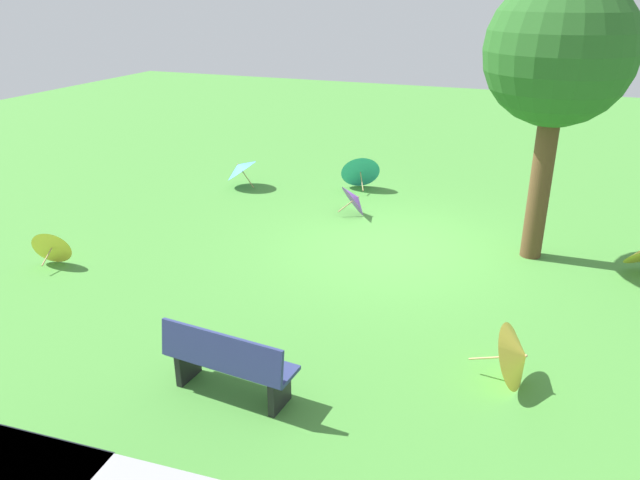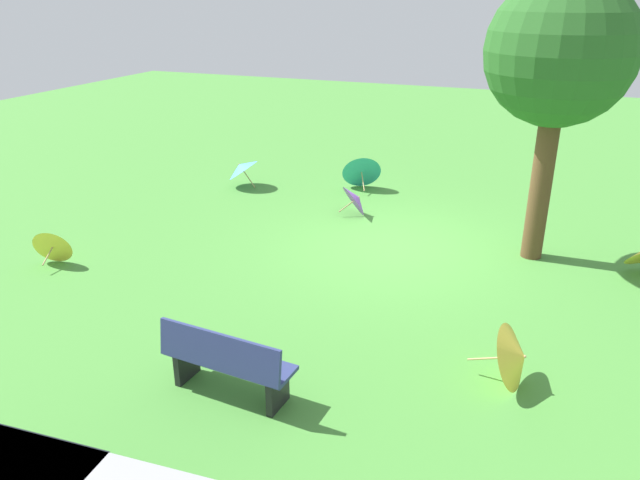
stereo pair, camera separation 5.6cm
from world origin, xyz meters
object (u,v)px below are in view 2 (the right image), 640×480
at_px(parasol_purple_2, 356,199).
at_px(parasol_yellow_1, 54,245).
at_px(shade_tree, 560,55).
at_px(parasol_blue_0, 241,168).
at_px(park_bench, 226,362).
at_px(parasol_yellow_2, 517,357).
at_px(parasol_teal_0, 361,169).

xyz_separation_m(parasol_purple_2, parasol_yellow_1, (4.09, 4.24, -0.01)).
height_order(shade_tree, parasol_blue_0, shade_tree).
xyz_separation_m(shade_tree, parasol_purple_2, (3.60, -0.87, -3.13)).
height_order(park_bench, parasol_yellow_2, park_bench).
distance_m(parasol_purple_2, parasol_yellow_2, 6.19).
height_order(parasol_purple_2, parasol_teal_0, parasol_teal_0).
bearing_deg(parasol_yellow_1, park_bench, 155.01).
distance_m(parasol_blue_0, parasol_purple_2, 3.30).
bearing_deg(parasol_blue_0, parasol_purple_2, 165.05).
relative_size(shade_tree, parasol_yellow_1, 6.21).
height_order(parasol_yellow_1, parasol_yellow_2, parasol_yellow_2).
xyz_separation_m(parasol_blue_0, parasol_purple_2, (-3.19, 0.85, -0.13)).
bearing_deg(parasol_yellow_2, park_bench, 24.60).
xyz_separation_m(shade_tree, parasol_yellow_2, (-0.07, 4.12, -3.06)).
bearing_deg(parasol_yellow_2, parasol_teal_0, -58.61).
distance_m(parasol_purple_2, parasol_yellow_1, 5.89).
bearing_deg(parasol_yellow_2, shade_tree, -88.96).
height_order(shade_tree, parasol_yellow_2, shade_tree).
bearing_deg(parasol_yellow_1, parasol_purple_2, -133.97).
bearing_deg(park_bench, parasol_yellow_2, -155.40).
distance_m(park_bench, parasol_blue_0, 8.17).
bearing_deg(parasol_yellow_2, parasol_blue_0, -40.39).
relative_size(parasol_yellow_1, parasol_yellow_2, 0.87).
bearing_deg(parasol_teal_0, parasol_blue_0, 20.42).
distance_m(parasol_blue_0, parasol_teal_0, 2.87).
xyz_separation_m(parasol_yellow_1, parasol_yellow_2, (-7.77, 0.74, 0.08)).
relative_size(parasol_blue_0, parasol_teal_0, 0.83).
bearing_deg(parasol_purple_2, parasol_teal_0, -74.93).
relative_size(shade_tree, parasol_blue_0, 5.18).
bearing_deg(parasol_blue_0, park_bench, 117.29).
distance_m(shade_tree, parasol_teal_0, 5.78).
xyz_separation_m(parasol_blue_0, parasol_yellow_1, (0.91, 5.09, -0.14)).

